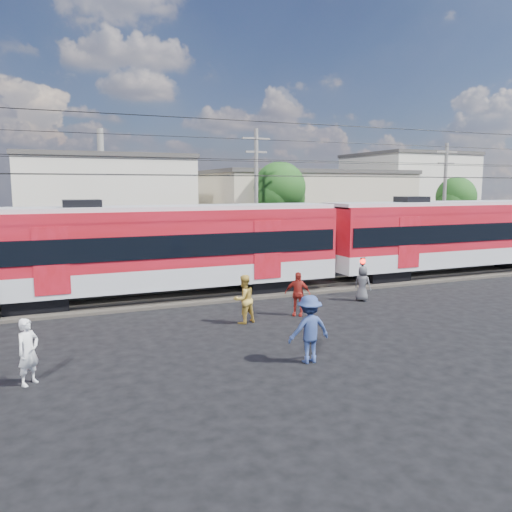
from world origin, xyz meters
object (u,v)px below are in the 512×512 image
object	(u,v)px
crossing_signal	(362,269)
car_silver	(473,246)
commuter_train	(166,246)
pedestrian_c	(309,329)
pedestrian_a	(28,352)

from	to	relation	value
crossing_signal	car_silver	bearing A→B (deg)	28.25
commuter_train	pedestrian_c	xyz separation A→B (m)	(2.03, -9.54, -1.42)
pedestrian_c	car_silver	bearing A→B (deg)	-145.71
car_silver	pedestrian_c	bearing A→B (deg)	118.79
car_silver	commuter_train	bearing A→B (deg)	96.87
commuter_train	pedestrian_a	world-z (taller)	commuter_train
commuter_train	pedestrian_a	distance (m)	9.94
pedestrian_a	commuter_train	bearing A→B (deg)	13.30
car_silver	crossing_signal	bearing A→B (deg)	112.34
car_silver	crossing_signal	world-z (taller)	crossing_signal
commuter_train	car_silver	bearing A→B (deg)	12.78
commuter_train	crossing_signal	bearing A→B (deg)	-17.90
commuter_train	pedestrian_c	world-z (taller)	commuter_train
pedestrian_c	crossing_signal	distance (m)	9.37
commuter_train	pedestrian_a	bearing A→B (deg)	-122.93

